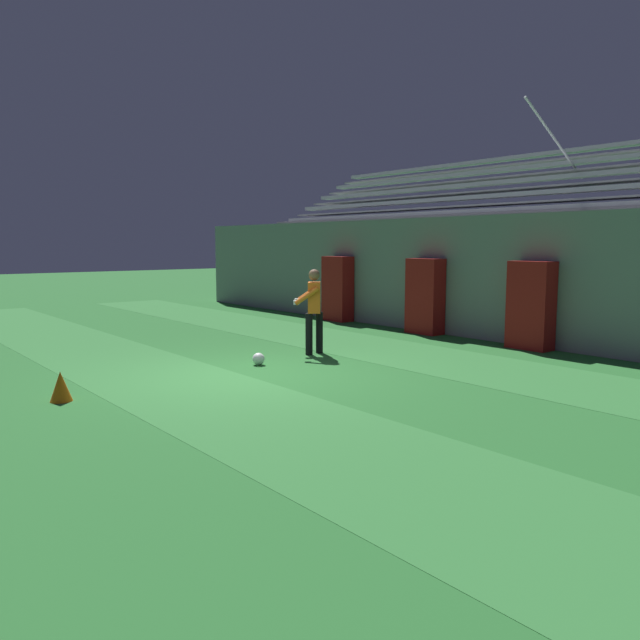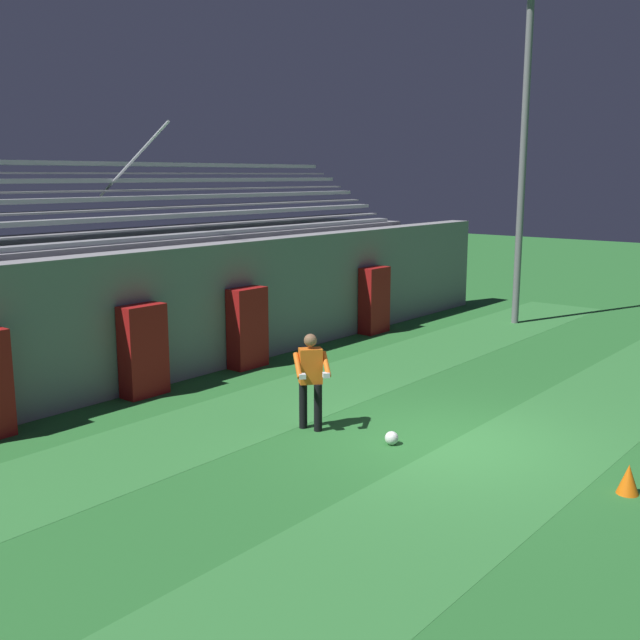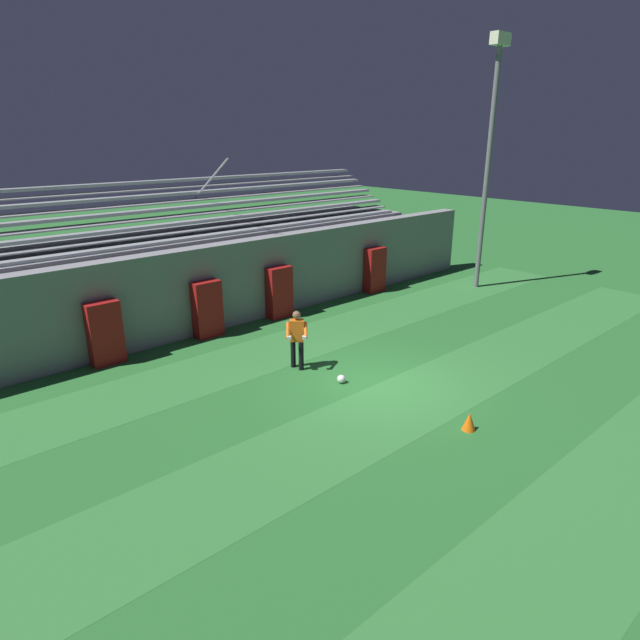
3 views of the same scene
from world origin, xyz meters
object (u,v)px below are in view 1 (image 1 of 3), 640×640
(padding_pillar_far_left, at_px, (338,289))
(soccer_ball, at_px, (259,359))
(padding_pillar_gate_left, at_px, (425,296))
(goalkeeper, at_px, (313,306))
(traffic_cone, at_px, (61,386))
(padding_pillar_gate_right, at_px, (531,305))

(padding_pillar_far_left, height_order, soccer_ball, padding_pillar_far_left)
(padding_pillar_gate_left, distance_m, goalkeeper, 3.88)
(padding_pillar_gate_left, bearing_deg, traffic_cone, -81.83)
(padding_pillar_gate_right, height_order, padding_pillar_far_left, same)
(padding_pillar_far_left, distance_m, goalkeeper, 5.38)
(padding_pillar_gate_left, height_order, goalkeeper, padding_pillar_gate_left)
(padding_pillar_gate_left, bearing_deg, padding_pillar_far_left, 180.00)
(padding_pillar_far_left, height_order, traffic_cone, padding_pillar_far_left)
(padding_pillar_gate_left, height_order, soccer_ball, padding_pillar_gate_left)
(padding_pillar_gate_left, bearing_deg, soccer_ball, -81.43)
(padding_pillar_far_left, bearing_deg, padding_pillar_gate_right, 0.00)
(padding_pillar_far_left, bearing_deg, soccer_ball, -52.71)
(padding_pillar_gate_left, xyz_separation_m, padding_pillar_far_left, (-3.25, 0.00, 0.00))
(padding_pillar_gate_right, relative_size, soccer_ball, 8.23)
(soccer_ball, bearing_deg, padding_pillar_far_left, 127.29)
(padding_pillar_gate_right, relative_size, goalkeeper, 1.08)
(padding_pillar_gate_left, relative_size, soccer_ball, 8.23)
(padding_pillar_far_left, relative_size, soccer_ball, 8.23)
(padding_pillar_gate_left, relative_size, padding_pillar_gate_right, 1.00)
(soccer_ball, xyz_separation_m, traffic_cone, (0.47, -3.56, 0.10))
(padding_pillar_gate_right, height_order, soccer_ball, padding_pillar_gate_right)
(soccer_ball, bearing_deg, traffic_cone, -82.45)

